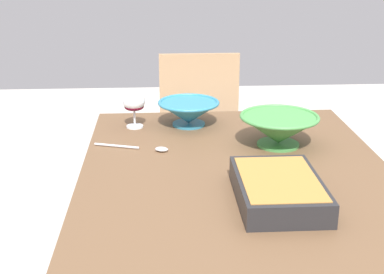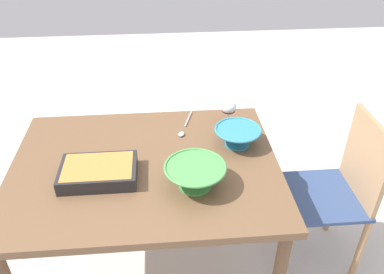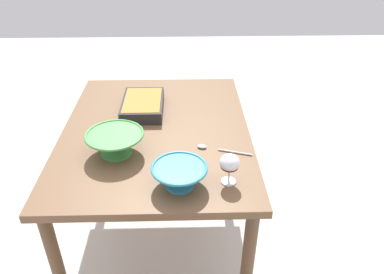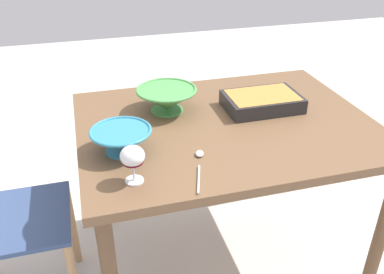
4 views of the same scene
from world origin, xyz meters
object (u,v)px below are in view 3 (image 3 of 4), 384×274
(mixing_bowl, at_px, (179,175))
(small_bowl, at_px, (115,143))
(wine_glass, at_px, (230,164))
(casserole_dish, at_px, (143,104))
(serving_spoon, at_px, (213,148))
(dining_table, at_px, (157,142))

(mixing_bowl, bearing_deg, small_bowl, 50.97)
(wine_glass, xyz_separation_m, casserole_dish, (0.64, 0.41, -0.06))
(wine_glass, distance_m, mixing_bowl, 0.21)
(mixing_bowl, xyz_separation_m, serving_spoon, (0.25, -0.16, -0.05))
(serving_spoon, bearing_deg, dining_table, 54.36)
(dining_table, bearing_deg, mixing_bowl, -164.91)
(wine_glass, xyz_separation_m, serving_spoon, (0.24, 0.04, -0.09))
(serving_spoon, bearing_deg, wine_glass, -169.51)
(wine_glass, relative_size, casserole_dish, 0.41)
(dining_table, bearing_deg, casserole_dish, 22.20)
(casserole_dish, height_order, serving_spoon, casserole_dish)
(casserole_dish, xyz_separation_m, mixing_bowl, (-0.65, -0.20, 0.02))
(casserole_dish, height_order, small_bowl, small_bowl)
(dining_table, bearing_deg, serving_spoon, -125.64)
(mixing_bowl, relative_size, serving_spoon, 0.91)
(dining_table, distance_m, mixing_bowl, 0.49)
(wine_glass, relative_size, mixing_bowl, 0.59)
(serving_spoon, bearing_deg, mixing_bowl, 148.15)
(wine_glass, bearing_deg, dining_table, 36.39)
(dining_table, height_order, serving_spoon, serving_spoon)
(casserole_dish, bearing_deg, small_bowl, 168.15)
(mixing_bowl, bearing_deg, wine_glass, -85.98)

